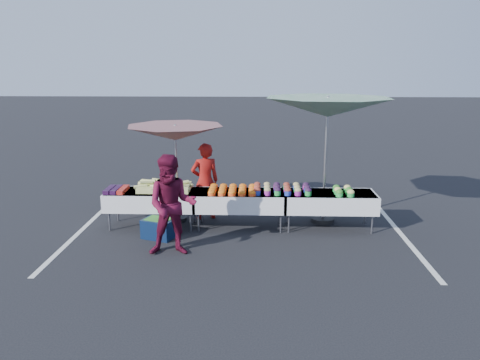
{
  "coord_description": "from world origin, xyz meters",
  "views": [
    {
      "loc": [
        0.32,
        -9.12,
        3.26
      ],
      "look_at": [
        0.0,
        0.0,
        1.0
      ],
      "focal_mm": 35.0,
      "sensor_mm": 36.0,
      "label": 1
    }
  ],
  "objects_px": {
    "umbrella_right": "(328,108)",
    "customer": "(172,205)",
    "table_left": "(152,199)",
    "vendor": "(205,181)",
    "storage_bin": "(159,228)",
    "table_right": "(329,201)",
    "table_center": "(240,200)",
    "umbrella_left": "(175,134)"
  },
  "relations": [
    {
      "from": "vendor",
      "to": "storage_bin",
      "type": "height_order",
      "value": "vendor"
    },
    {
      "from": "table_right",
      "to": "umbrella_left",
      "type": "xyz_separation_m",
      "value": [
        -3.15,
        0.4,
        1.29
      ]
    },
    {
      "from": "umbrella_left",
      "to": "umbrella_right",
      "type": "relative_size",
      "value": 0.71
    },
    {
      "from": "vendor",
      "to": "customer",
      "type": "relative_size",
      "value": 0.93
    },
    {
      "from": "customer",
      "to": "storage_bin",
      "type": "xyz_separation_m",
      "value": [
        -0.42,
        0.78,
        -0.69
      ]
    },
    {
      "from": "customer",
      "to": "storage_bin",
      "type": "distance_m",
      "value": 1.13
    },
    {
      "from": "table_right",
      "to": "umbrella_right",
      "type": "relative_size",
      "value": 0.57
    },
    {
      "from": "table_center",
      "to": "storage_bin",
      "type": "bearing_deg",
      "value": -157.14
    },
    {
      "from": "table_center",
      "to": "umbrella_left",
      "type": "relative_size",
      "value": 0.8
    },
    {
      "from": "table_center",
      "to": "storage_bin",
      "type": "distance_m",
      "value": 1.72
    },
    {
      "from": "customer",
      "to": "umbrella_right",
      "type": "height_order",
      "value": "umbrella_right"
    },
    {
      "from": "table_right",
      "to": "table_left",
      "type": "bearing_deg",
      "value": 180.0
    },
    {
      "from": "storage_bin",
      "to": "table_left",
      "type": "bearing_deg",
      "value": 131.73
    },
    {
      "from": "table_left",
      "to": "vendor",
      "type": "bearing_deg",
      "value": 28.08
    },
    {
      "from": "umbrella_left",
      "to": "customer",
      "type": "bearing_deg",
      "value": -83.03
    },
    {
      "from": "storage_bin",
      "to": "vendor",
      "type": "bearing_deg",
      "value": 77.28
    },
    {
      "from": "table_right",
      "to": "umbrella_left",
      "type": "distance_m",
      "value": 3.43
    },
    {
      "from": "customer",
      "to": "table_center",
      "type": "bearing_deg",
      "value": 46.07
    },
    {
      "from": "table_center",
      "to": "umbrella_left",
      "type": "distance_m",
      "value": 1.91
    },
    {
      "from": "umbrella_left",
      "to": "umbrella_right",
      "type": "distance_m",
      "value": 3.14
    },
    {
      "from": "umbrella_right",
      "to": "table_center",
      "type": "bearing_deg",
      "value": -167.12
    },
    {
      "from": "table_center",
      "to": "vendor",
      "type": "xyz_separation_m",
      "value": [
        -0.77,
        0.55,
        0.24
      ]
    },
    {
      "from": "table_right",
      "to": "vendor",
      "type": "bearing_deg",
      "value": 167.92
    },
    {
      "from": "table_right",
      "to": "storage_bin",
      "type": "height_order",
      "value": "table_right"
    },
    {
      "from": "table_left",
      "to": "storage_bin",
      "type": "relative_size",
      "value": 2.67
    },
    {
      "from": "table_left",
      "to": "umbrella_right",
      "type": "xyz_separation_m",
      "value": [
        3.55,
        0.4,
        1.82
      ]
    },
    {
      "from": "table_left",
      "to": "vendor",
      "type": "relative_size",
      "value": 1.12
    },
    {
      "from": "umbrella_right",
      "to": "customer",
      "type": "bearing_deg",
      "value": -147.49
    },
    {
      "from": "table_left",
      "to": "storage_bin",
      "type": "bearing_deg",
      "value": -68.34
    },
    {
      "from": "table_left",
      "to": "umbrella_left",
      "type": "relative_size",
      "value": 0.8
    },
    {
      "from": "vendor",
      "to": "customer",
      "type": "bearing_deg",
      "value": 60.22
    },
    {
      "from": "table_right",
      "to": "umbrella_right",
      "type": "height_order",
      "value": "umbrella_right"
    },
    {
      "from": "table_left",
      "to": "customer",
      "type": "bearing_deg",
      "value": -64.79
    },
    {
      "from": "table_center",
      "to": "umbrella_left",
      "type": "bearing_deg",
      "value": 163.49
    },
    {
      "from": "table_right",
      "to": "storage_bin",
      "type": "xyz_separation_m",
      "value": [
        -3.34,
        -0.65,
        -0.39
      ]
    },
    {
      "from": "umbrella_left",
      "to": "umbrella_right",
      "type": "height_order",
      "value": "umbrella_right"
    },
    {
      "from": "table_center",
      "to": "umbrella_left",
      "type": "height_order",
      "value": "umbrella_left"
    },
    {
      "from": "customer",
      "to": "table_left",
      "type": "bearing_deg",
      "value": 109.46
    },
    {
      "from": "table_center",
      "to": "table_right",
      "type": "height_order",
      "value": "same"
    },
    {
      "from": "table_left",
      "to": "customer",
      "type": "relative_size",
      "value": 1.04
    },
    {
      "from": "table_center",
      "to": "table_right",
      "type": "bearing_deg",
      "value": 0.0
    },
    {
      "from": "vendor",
      "to": "umbrella_right",
      "type": "height_order",
      "value": "umbrella_right"
    }
  ]
}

